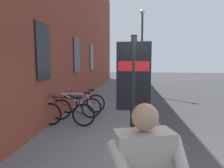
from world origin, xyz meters
TOP-DOWN VIEW (x-y plane):
  - ground at (6.00, -1.00)m, footprint 60.00×60.00m
  - sidewalk_pavement at (8.00, 1.75)m, footprint 24.00×3.50m
  - station_facade at (8.99, 3.80)m, footprint 22.00×0.65m
  - bicycle_mid_rack at (2.28, 2.91)m, footprint 0.48×1.77m
  - bicycle_under_window at (3.06, 2.83)m, footprint 0.69×1.70m
  - bicycle_leaning_wall at (3.87, 2.82)m, footprint 0.51×1.75m
  - transit_info_sign at (-0.36, 0.91)m, footprint 0.14×0.56m
  - pedestrian_crossing_street at (6.32, 0.54)m, footprint 0.61×0.46m
  - street_lamp at (9.21, 0.30)m, footprint 0.28×0.28m

SIDE VIEW (x-z plane):
  - ground at x=6.00m, z-range 0.00..0.00m
  - sidewalk_pavement at x=8.00m, z-range 0.00..0.12m
  - bicycle_mid_rack at x=2.28m, z-range 0.02..1.00m
  - bicycle_under_window at x=3.06m, z-range 0.02..1.00m
  - bicycle_leaning_wall at x=3.87m, z-range 0.02..1.00m
  - pedestrian_crossing_street at x=6.32m, z-range 0.32..2.09m
  - transit_info_sign at x=-0.36m, z-range 0.52..2.92m
  - street_lamp at x=9.21m, z-range 0.60..5.78m
  - station_facade at x=8.99m, z-range 0.00..8.91m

